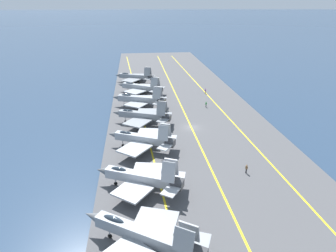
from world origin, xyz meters
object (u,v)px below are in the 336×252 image
Objects in this scene: parked_jet_seventh at (135,77)px; parked_jet_fifth at (139,99)px; parked_jet_sixth at (140,87)px; crew_purple_vest at (205,91)px; crew_green_vest at (206,104)px; parked_jet_nearest at (143,235)px; parked_jet_second at (140,177)px; parked_jet_third at (142,139)px; parked_jet_fourth at (143,115)px; crew_brown_vest at (246,168)px.

parked_jet_fifth is at bearing -178.12° from parked_jet_seventh.
parked_jet_sixth reaches higher than crew_purple_vest.
crew_green_vest is at bearing -94.90° from parked_jet_fifth.
parked_jet_seventh is at bearing 1.88° from parked_jet_fifth.
parked_jet_nearest is 68.89m from parked_jet_sixth.
parked_jet_second reaches higher than parked_jet_sixth.
parked_jet_third is 0.96× the size of parked_jet_fourth.
parked_jet_seventh is at bearing -0.01° from parked_jet_nearest.
parked_jet_third is 40.98m from parked_jet_sixth.
parked_jet_fifth is (12.84, 0.42, 0.15)m from parked_jet_fourth.
parked_jet_seventh is 8.87× the size of crew_purple_vest.
parked_jet_third is at bearing 142.06° from crew_green_vest.
parked_jet_fourth is 41.76m from parked_jet_seventh.
parked_jet_fourth is at bearing -2.38° from parked_jet_third.
parked_jet_sixth is (40.97, -0.81, -0.27)m from parked_jet_third.
parked_jet_nearest is at bearing 178.35° from parked_jet_third.
parked_jet_third is at bearing -3.08° from parked_jet_second.
parked_jet_sixth is 21.93m from crew_purple_vest.
crew_green_vest is at bearing -1.70° from crew_brown_vest.
parked_jet_third reaches higher than crew_purple_vest.
parked_jet_second is 55.53m from parked_jet_sixth.
parked_jet_seventh is 9.15× the size of crew_green_vest.
parked_jet_fourth is at bearing -2.73° from parked_jet_second.
parked_jet_sixth is at bearing -1.34° from parked_jet_nearest.
parked_jet_second is 1.02× the size of parked_jet_third.
crew_purple_vest is (66.72, -23.40, -1.67)m from parked_jet_nearest.
parked_jet_fourth is at bearing -1.89° from parked_jet_nearest.
parked_jet_fifth is (26.87, -0.16, 0.07)m from parked_jet_third.
parked_jet_fifth is at bearing -1.01° from parked_jet_nearest.
parked_jet_nearest is at bearing 178.99° from parked_jet_fifth.
parked_jet_fifth reaches higher than crew_brown_vest.
parked_jet_fifth is at bearing -0.34° from parked_jet_third.
crew_brown_vest is at bearing -163.95° from parked_jet_seventh.
parked_jet_fifth is at bearing 177.36° from parked_jet_sixth.
parked_jet_sixth is 9.15× the size of crew_brown_vest.
parked_jet_third is 14.04m from parked_jet_fourth.
parked_jet_fourth is 31.24m from crew_brown_vest.
crew_brown_vest is at bearing -121.73° from parked_jet_third.
parked_jet_third reaches higher than parked_jet_sixth.
parked_jet_seventh is (14.80, 1.60, 0.16)m from parked_jet_sixth.
parked_jet_second is 8.98× the size of crew_green_vest.
parked_jet_fourth reaches higher than crew_brown_vest.
parked_jet_third reaches higher than crew_brown_vest.
crew_green_vest is at bearing -146.23° from parked_jet_seventh.
parked_jet_fifth is 19.64m from crew_green_vest.
parked_jet_fourth is at bearing 35.18° from crew_brown_vest.
parked_jet_second is at bearing -179.99° from parked_jet_seventh.
parked_jet_fifth reaches higher than parked_jet_fourth.
crew_brown_vest is at bearing 175.41° from crew_purple_vest.
parked_jet_nearest is 83.66m from parked_jet_seventh.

